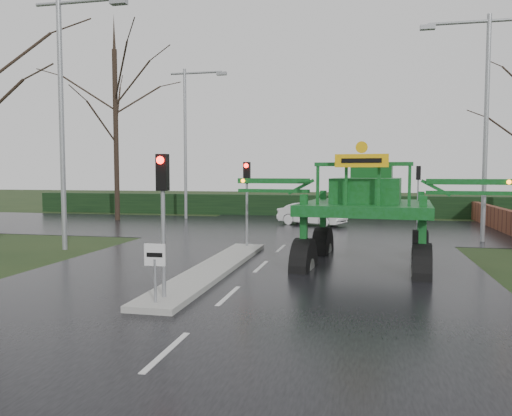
% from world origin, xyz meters
% --- Properties ---
extents(ground, '(140.00, 140.00, 0.00)m').
position_xyz_m(ground, '(0.00, 0.00, 0.00)').
color(ground, black).
rests_on(ground, ground).
extents(road_main, '(14.00, 80.00, 0.02)m').
position_xyz_m(road_main, '(0.00, 10.00, 0.00)').
color(road_main, black).
rests_on(road_main, ground).
extents(road_cross, '(80.00, 12.00, 0.02)m').
position_xyz_m(road_cross, '(0.00, 16.00, 0.01)').
color(road_cross, black).
rests_on(road_cross, ground).
extents(median_island, '(1.20, 10.00, 0.16)m').
position_xyz_m(median_island, '(-1.30, 3.00, 0.09)').
color(median_island, gray).
rests_on(median_island, ground).
extents(hedge_row, '(44.00, 0.90, 1.50)m').
position_xyz_m(hedge_row, '(0.00, 24.00, 0.75)').
color(hedge_row, black).
rests_on(hedge_row, ground).
extents(brick_wall, '(0.40, 20.00, 1.20)m').
position_xyz_m(brick_wall, '(10.50, 16.00, 0.60)').
color(brick_wall, '#592D1E').
rests_on(brick_wall, ground).
extents(keep_left_sign, '(0.50, 0.07, 1.35)m').
position_xyz_m(keep_left_sign, '(-1.30, -1.50, 1.06)').
color(keep_left_sign, gray).
rests_on(keep_left_sign, ground).
extents(traffic_signal_near, '(0.26, 0.33, 3.52)m').
position_xyz_m(traffic_signal_near, '(-1.30, -1.01, 2.59)').
color(traffic_signal_near, gray).
rests_on(traffic_signal_near, ground).
extents(traffic_signal_mid, '(0.26, 0.33, 3.52)m').
position_xyz_m(traffic_signal_mid, '(-1.30, 7.49, 2.59)').
color(traffic_signal_mid, gray).
rests_on(traffic_signal_mid, ground).
extents(traffic_signal_far, '(0.26, 0.33, 3.52)m').
position_xyz_m(traffic_signal_far, '(6.50, 20.01, 2.59)').
color(traffic_signal_far, gray).
rests_on(traffic_signal_far, ground).
extents(street_light_left_near, '(3.85, 0.30, 10.00)m').
position_xyz_m(street_light_left_near, '(-8.19, 6.00, 5.99)').
color(street_light_left_near, gray).
rests_on(street_light_left_near, ground).
extents(street_light_right, '(3.85, 0.30, 10.00)m').
position_xyz_m(street_light_right, '(8.19, 12.00, 5.99)').
color(street_light_right, gray).
rests_on(street_light_right, ground).
extents(street_light_left_far, '(3.85, 0.30, 10.00)m').
position_xyz_m(street_light_left_far, '(-8.19, 20.00, 5.99)').
color(street_light_left_far, gray).
rests_on(street_light_left_far, ground).
extents(tree_left_far, '(7.70, 7.70, 13.26)m').
position_xyz_m(tree_left_far, '(-12.50, 18.00, 7.15)').
color(tree_left_far, black).
rests_on(tree_left_far, ground).
extents(crop_sprayer, '(9.01, 5.97, 5.05)m').
position_xyz_m(crop_sprayer, '(1.43, 4.22, 2.39)').
color(crop_sprayer, black).
rests_on(crop_sprayer, ground).
extents(white_sedan, '(4.25, 2.83, 1.33)m').
position_xyz_m(white_sedan, '(0.27, 17.47, 0.00)').
color(white_sedan, white).
rests_on(white_sedan, ground).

